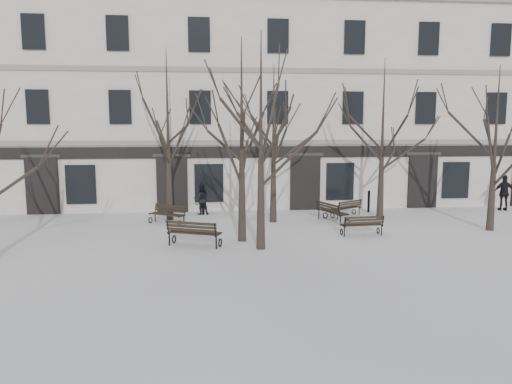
{
  "coord_description": "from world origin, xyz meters",
  "views": [
    {
      "loc": [
        -1.74,
        -18.03,
        4.56
      ],
      "look_at": [
        0.38,
        3.0,
        1.67
      ],
      "focal_mm": 35.0,
      "sensor_mm": 36.0,
      "label": 1
    }
  ],
  "objects": [
    {
      "name": "building",
      "position": [
        0.0,
        12.96,
        5.52
      ],
      "size": [
        40.4,
        10.2,
        11.4
      ],
      "color": "silver",
      "rests_on": "ground"
    },
    {
      "name": "ground",
      "position": [
        0.0,
        0.0,
        0.0
      ],
      "size": [
        100.0,
        100.0,
        0.0
      ],
      "primitive_type": "plane",
      "color": "white",
      "rests_on": "ground"
    },
    {
      "name": "tree_4",
      "position": [
        -3.5,
        5.82,
        5.02
      ],
      "size": [
        5.62,
        5.62,
        8.03
      ],
      "color": "black",
      "rests_on": "ground"
    },
    {
      "name": "bench_4",
      "position": [
        5.17,
        5.68,
        0.46
      ],
      "size": [
        1.71,
        1.4,
        0.84
      ],
      "rotation": [
        0.0,
        0.0,
        3.72
      ],
      "color": "black",
      "rests_on": "ground"
    },
    {
      "name": "tree_6",
      "position": [
        6.64,
        5.08,
        4.76
      ],
      "size": [
        5.33,
        5.33,
        7.62
      ],
      "color": "black",
      "rests_on": "ground"
    },
    {
      "name": "bench_2",
      "position": [
        4.62,
        1.52,
        0.47
      ],
      "size": [
        1.74,
        0.74,
        0.86
      ],
      "rotation": [
        0.0,
        0.0,
        3.21
      ],
      "color": "black",
      "rests_on": "ground"
    },
    {
      "name": "bollard_b",
      "position": [
        6.67,
        6.88,
        0.61
      ],
      "size": [
        0.15,
        0.15,
        1.14
      ],
      "color": "black",
      "rests_on": "ground"
    },
    {
      "name": "bollard_a",
      "position": [
        -1.91,
        6.99,
        0.62
      ],
      "size": [
        0.15,
        0.15,
        1.15
      ],
      "color": "black",
      "rests_on": "ground"
    },
    {
      "name": "bench_5",
      "position": [
        4.07,
        4.46,
        0.51
      ],
      "size": [
        1.27,
        1.95,
        0.93
      ],
      "rotation": [
        0.0,
        0.0,
        1.93
      ],
      "color": "black",
      "rests_on": "ground"
    },
    {
      "name": "tree_3",
      "position": [
        10.45,
        2.0,
        4.37
      ],
      "size": [
        4.9,
        4.9,
        7.0
      ],
      "color": "black",
      "rests_on": "ground"
    },
    {
      "name": "pedestrian_c",
      "position": [
        13.95,
        6.62,
        0.0
      ],
      "size": [
        1.18,
        0.66,
        1.9
      ],
      "primitive_type": "imported",
      "rotation": [
        0.0,
        0.0,
        2.96
      ],
      "color": "black",
      "rests_on": "ground"
    },
    {
      "name": "tree_5",
      "position": [
        1.36,
        4.75,
        4.53
      ],
      "size": [
        5.08,
        5.08,
        7.25
      ],
      "color": "black",
      "rests_on": "ground"
    },
    {
      "name": "tree_2",
      "position": [
        0.23,
        -0.23,
        4.89
      ],
      "size": [
        5.48,
        5.48,
        7.82
      ],
      "color": "black",
      "rests_on": "ground"
    },
    {
      "name": "tree_1",
      "position": [
        -0.37,
        1.07,
        4.86
      ],
      "size": [
        5.44,
        5.44,
        7.78
      ],
      "color": "black",
      "rests_on": "ground"
    },
    {
      "name": "bench_1",
      "position": [
        -2.23,
        0.34,
        0.55
      ],
      "size": [
        2.1,
        1.42,
        1.01
      ],
      "rotation": [
        0.0,
        0.0,
        2.75
      ],
      "color": "black",
      "rests_on": "ground"
    },
    {
      "name": "bench_3",
      "position": [
        -3.52,
        4.82,
        0.47
      ],
      "size": [
        1.77,
        1.45,
        0.87
      ],
      "rotation": [
        0.0,
        0.0,
        -0.57
      ],
      "color": "black",
      "rests_on": "ground"
    },
    {
      "name": "pedestrian_b",
      "position": [
        -2.0,
        7.07,
        0.0
      ],
      "size": [
        0.83,
        0.69,
        1.55
      ],
      "primitive_type": "imported",
      "rotation": [
        0.0,
        0.0,
        3.29
      ],
      "color": "black",
      "rests_on": "ground"
    }
  ]
}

